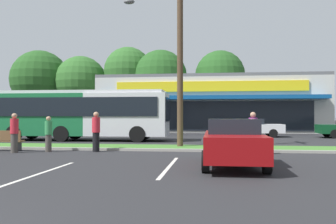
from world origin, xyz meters
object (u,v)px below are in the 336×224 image
(pedestrian_by_pole, at_px, (96,132))
(pedestrian_mid, at_px, (48,134))
(car_0, at_px, (104,126))
(car_5, at_px, (251,127))
(utility_pole, at_px, (177,36))
(car_4, at_px, (233,142))
(pedestrian_near_bench, at_px, (253,133))
(city_bus, at_px, (81,114))
(pedestrian_far, at_px, (14,133))
(bus_stop_bench, at_px, (6,140))

(pedestrian_by_pole, xyz_separation_m, pedestrian_mid, (-2.12, -0.31, -0.10))
(car_0, relative_size, car_5, 1.01)
(utility_pole, xyz_separation_m, car_4, (2.41, -5.99, -4.83))
(pedestrian_near_bench, distance_m, pedestrian_mid, 9.05)
(car_0, relative_size, pedestrian_by_pole, 2.61)
(pedestrian_by_pole, bearing_deg, utility_pole, -59.32)
(pedestrian_by_pole, bearing_deg, pedestrian_mid, 98.43)
(city_bus, bearing_deg, utility_pole, -35.97)
(utility_pole, height_order, pedestrian_mid, utility_pole)
(car_0, height_order, pedestrian_far, pedestrian_far)
(pedestrian_mid, bearing_deg, car_0, -148.09)
(pedestrian_by_pole, bearing_deg, pedestrian_far, 105.14)
(pedestrian_far, bearing_deg, city_bus, -45.89)
(city_bus, height_order, bus_stop_bench, city_bus)
(city_bus, height_order, pedestrian_near_bench, city_bus)
(pedestrian_near_bench, height_order, pedestrian_far, pedestrian_near_bench)
(car_5, bearing_deg, bus_stop_bench, -134.53)
(pedestrian_mid, xyz_separation_m, pedestrian_far, (-1.29, -0.61, 0.07))
(city_bus, distance_m, car_4, 14.24)
(city_bus, bearing_deg, pedestrian_mid, -81.40)
(bus_stop_bench, distance_m, car_4, 10.83)
(pedestrian_by_pole, height_order, pedestrian_mid, pedestrian_by_pole)
(car_5, bearing_deg, pedestrian_near_bench, -95.65)
(car_5, height_order, pedestrian_mid, pedestrian_mid)
(pedestrian_near_bench, bearing_deg, city_bus, -127.68)
(city_bus, relative_size, car_0, 2.43)
(bus_stop_bench, xyz_separation_m, car_0, (0.83, 12.36, 0.27))
(car_4, relative_size, car_5, 0.99)
(bus_stop_bench, height_order, pedestrian_mid, pedestrian_mid)
(pedestrian_mid, distance_m, pedestrian_far, 1.43)
(city_bus, height_order, pedestrian_by_pole, city_bus)
(utility_pole, relative_size, car_0, 2.23)
(pedestrian_mid, height_order, pedestrian_far, pedestrian_far)
(utility_pole, xyz_separation_m, city_bus, (-6.82, 4.80, -3.85))
(car_4, bearing_deg, pedestrian_far, -107.83)
(utility_pole, distance_m, car_4, 8.07)
(bus_stop_bench, relative_size, car_4, 0.35)
(pedestrian_far, bearing_deg, pedestrian_by_pole, -120.10)
(utility_pole, bearing_deg, pedestrian_by_pole, -149.37)
(bus_stop_bench, height_order, car_0, car_0)
(car_4, xyz_separation_m, pedestrian_mid, (-8.04, 3.61, 0.02))
(car_5, relative_size, pedestrian_far, 2.67)
(utility_pole, relative_size, car_5, 2.26)
(utility_pole, relative_size, pedestrian_mid, 6.56)
(pedestrian_near_bench, height_order, pedestrian_by_pole, pedestrian_by_pole)
(car_0, height_order, pedestrian_by_pole, pedestrian_by_pole)
(pedestrian_near_bench, bearing_deg, car_0, -142.71)
(car_5, bearing_deg, car_0, -178.47)
(pedestrian_mid, bearing_deg, car_5, 167.00)
(utility_pole, distance_m, city_bus, 9.19)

